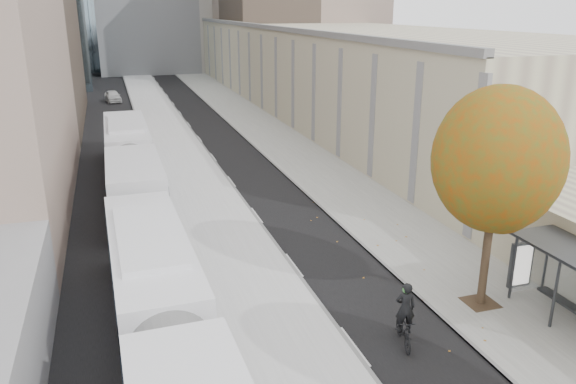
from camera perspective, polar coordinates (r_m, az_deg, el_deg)
name	(u,v)px	position (r m, az deg, el deg)	size (l,w,h in m)	color
bus_platform	(183,162)	(38.12, -10.65, 2.98)	(4.25, 150.00, 0.15)	#B6B6B6
sidewalk	(296,154)	(39.82, 0.85, 3.90)	(4.75, 150.00, 0.08)	gray
building_tan	(310,58)	(69.95, 2.24, 13.41)	(18.00, 92.00, 8.00)	#9E927E
tree_c	(497,160)	(19.28, 20.51, 3.06)	(4.20, 4.20, 7.28)	black
bus_near	(166,332)	(16.05, -12.28, -13.70)	(2.93, 16.99, 2.82)	silver
bus_far	(130,160)	(33.30, -15.76, 3.12)	(2.62, 17.70, 2.95)	silver
cyclist	(404,322)	(17.93, 11.72, -12.82)	(0.85, 1.71, 2.11)	black
distant_car	(113,96)	(65.27, -17.38, 9.27)	(1.48, 3.68, 1.25)	silver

